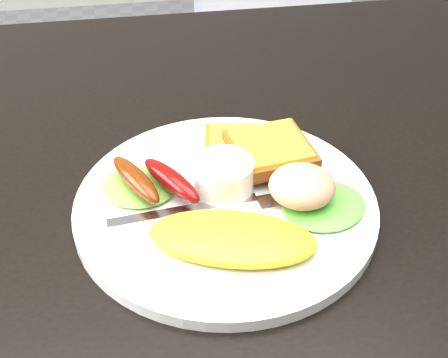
% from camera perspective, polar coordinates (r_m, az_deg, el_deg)
% --- Properties ---
extents(dining_table, '(1.20, 0.80, 0.04)m').
position_cam_1_polar(dining_table, '(0.70, 6.99, 0.48)').
color(dining_table, black).
rests_on(dining_table, ground).
extents(dining_chair, '(0.45, 0.45, 0.05)m').
position_cam_1_polar(dining_chair, '(1.55, 5.84, 11.41)').
color(dining_chair, tan).
rests_on(dining_chair, ground).
extents(plate, '(0.30, 0.30, 0.01)m').
position_cam_1_polar(plate, '(0.61, 0.14, -2.47)').
color(plate, white).
rests_on(plate, dining_table).
extents(lettuce_left, '(0.09, 0.09, 0.01)m').
position_cam_1_polar(lettuce_left, '(0.63, -7.77, -0.68)').
color(lettuce_left, '#62A439').
rests_on(lettuce_left, plate).
extents(lettuce_right, '(0.11, 0.10, 0.01)m').
position_cam_1_polar(lettuce_right, '(0.61, 9.11, -2.40)').
color(lettuce_right, green).
rests_on(lettuce_right, plate).
extents(omelette, '(0.17, 0.11, 0.02)m').
position_cam_1_polar(omelette, '(0.56, 0.76, -5.42)').
color(omelette, gold).
rests_on(omelette, plate).
extents(sausage_a, '(0.06, 0.08, 0.02)m').
position_cam_1_polar(sausage_a, '(0.61, -8.07, -0.04)').
color(sausage_a, '#611F04').
rests_on(sausage_a, lettuce_left).
extents(sausage_b, '(0.06, 0.08, 0.02)m').
position_cam_1_polar(sausage_b, '(0.60, -4.83, -0.11)').
color(sausage_b, '#680503').
rests_on(sausage_b, lettuce_left).
extents(ramekin, '(0.06, 0.06, 0.03)m').
position_cam_1_polar(ramekin, '(0.61, -0.06, 0.23)').
color(ramekin, white).
rests_on(ramekin, plate).
extents(toast_a, '(0.09, 0.09, 0.01)m').
position_cam_1_polar(toast_a, '(0.66, 1.81, 2.65)').
color(toast_a, brown).
rests_on(toast_a, plate).
extents(toast_b, '(0.09, 0.09, 0.01)m').
position_cam_1_polar(toast_b, '(0.64, 4.24, 2.65)').
color(toast_b, brown).
rests_on(toast_b, toast_a).
extents(potato_salad, '(0.08, 0.07, 0.03)m').
position_cam_1_polar(potato_salad, '(0.59, 7.16, -0.65)').
color(potato_salad, beige).
rests_on(potato_salad, lettuce_right).
extents(fork, '(0.15, 0.03, 0.00)m').
position_cam_1_polar(fork, '(0.60, -3.74, -2.93)').
color(fork, '#ADAFB7').
rests_on(fork, plate).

